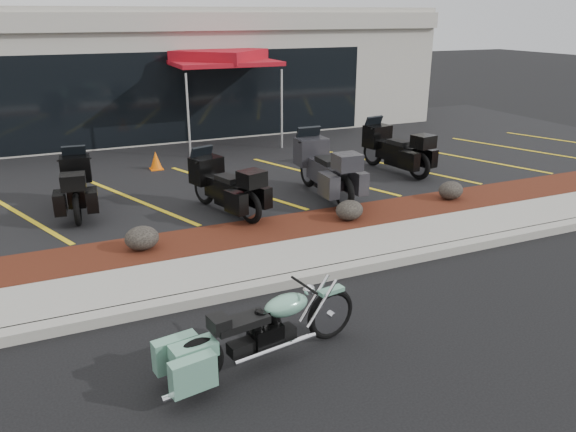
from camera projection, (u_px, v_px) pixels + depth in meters
name	position (u px, v px, depth m)	size (l,w,h in m)	color
ground	(360.00, 303.00, 7.85)	(90.00, 90.00, 0.00)	black
curb	(330.00, 273.00, 8.60)	(24.00, 0.25, 0.15)	gray
sidewalk	(310.00, 256.00, 9.20)	(24.00, 1.20, 0.15)	gray
mulch_bed	(281.00, 231.00, 10.24)	(24.00, 1.20, 0.16)	#3B100D
upper_lot	(201.00, 163.00, 14.88)	(26.00, 9.60, 0.15)	black
dealership_building	(150.00, 68.00, 19.62)	(18.00, 8.16, 4.00)	#A6A296
boulder_left	(142.00, 238.00, 9.18)	(0.56, 0.47, 0.40)	black
boulder_mid	(349.00, 210.00, 10.50)	(0.53, 0.45, 0.38)	black
boulder_right	(451.00, 190.00, 11.69)	(0.53, 0.44, 0.38)	black
hero_cruiser	(330.00, 307.00, 6.86)	(2.51, 0.64, 0.89)	#69A389
touring_black_front	(77.00, 174.00, 11.42)	(2.03, 0.78, 1.18)	black
touring_black_mid	(203.00, 176.00, 11.26)	(2.07, 0.79, 1.21)	black
touring_grey	(309.00, 157.00, 12.40)	(2.34, 0.89, 1.36)	#2A2A2E
touring_black_rear	(373.00, 141.00, 14.16)	(2.17, 0.83, 1.26)	black
traffic_cone	(156.00, 160.00, 13.95)	(0.30, 0.30, 0.45)	#EE6207
popup_canopy	(220.00, 59.00, 16.08)	(3.04, 3.04, 2.69)	silver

